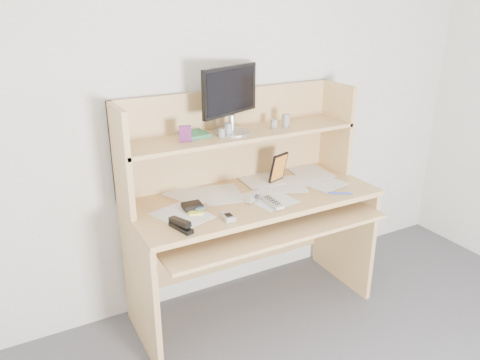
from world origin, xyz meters
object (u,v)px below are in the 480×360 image
desk (246,199)px  monitor (230,98)px  keyboard (281,210)px  game_case (278,167)px  tv_remote (272,202)px

desk → monitor: (-0.05, 0.09, 0.58)m
desk → keyboard: size_ratio=2.97×
game_case → tv_remote: bearing=-146.6°
tv_remote → desk: bearing=98.7°
desk → monitor: bearing=118.8°
tv_remote → keyboard: bearing=37.8°
desk → tv_remote: bearing=-84.2°
tv_remote → game_case: (0.21, 0.27, 0.08)m
keyboard → monitor: bearing=125.0°
keyboard → tv_remote: 0.16m
desk → monitor: 0.59m
tv_remote → monitor: bearing=105.7°
desk → game_case: bearing=6.2°
desk → tv_remote: size_ratio=8.14×
keyboard → tv_remote: size_ratio=2.74×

